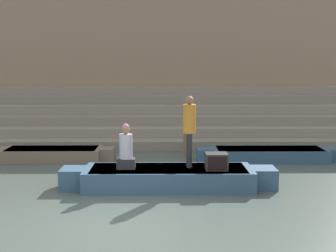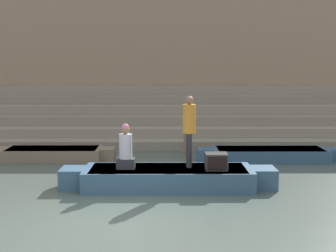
{
  "view_description": "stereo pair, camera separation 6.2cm",
  "coord_description": "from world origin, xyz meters",
  "px_view_note": "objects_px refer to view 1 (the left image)",
  "views": [
    {
      "loc": [
        0.87,
        -9.02,
        3.19
      ],
      "look_at": [
        1.0,
        3.66,
        1.41
      ],
      "focal_mm": 50.0,
      "sensor_mm": 36.0,
      "label": 1
    },
    {
      "loc": [
        0.93,
        -9.03,
        3.19
      ],
      "look_at": [
        1.0,
        3.66,
        1.41
      ],
      "focal_mm": 50.0,
      "sensor_mm": 36.0,
      "label": 2
    }
  ],
  "objects_px": {
    "person_standing": "(189,126)",
    "moored_boat_distant": "(52,154)",
    "moored_boat_shore": "(269,154)",
    "person_rowing": "(126,150)",
    "mooring_post": "(186,139)",
    "tv_set": "(216,161)",
    "rowboat_main": "(168,177)"
  },
  "relations": [
    {
      "from": "moored_boat_shore",
      "to": "rowboat_main",
      "type": "bearing_deg",
      "value": -133.65
    },
    {
      "from": "person_rowing",
      "to": "moored_boat_shore",
      "type": "bearing_deg",
      "value": 28.21
    },
    {
      "from": "person_rowing",
      "to": "tv_set",
      "type": "bearing_deg",
      "value": -12.48
    },
    {
      "from": "tv_set",
      "to": "person_rowing",
      "type": "bearing_deg",
      "value": -179.2
    },
    {
      "from": "moored_boat_shore",
      "to": "mooring_post",
      "type": "height_order",
      "value": "mooring_post"
    },
    {
      "from": "moored_boat_shore",
      "to": "mooring_post",
      "type": "bearing_deg",
      "value": 164.87
    },
    {
      "from": "person_standing",
      "to": "tv_set",
      "type": "bearing_deg",
      "value": -14.26
    },
    {
      "from": "rowboat_main",
      "to": "person_standing",
      "type": "height_order",
      "value": "person_standing"
    },
    {
      "from": "person_rowing",
      "to": "mooring_post",
      "type": "distance_m",
      "value": 4.43
    },
    {
      "from": "person_rowing",
      "to": "moored_boat_shore",
      "type": "height_order",
      "value": "person_rowing"
    },
    {
      "from": "rowboat_main",
      "to": "person_rowing",
      "type": "height_order",
      "value": "person_rowing"
    },
    {
      "from": "person_standing",
      "to": "mooring_post",
      "type": "height_order",
      "value": "person_standing"
    },
    {
      "from": "moored_boat_shore",
      "to": "moored_boat_distant",
      "type": "relative_size",
      "value": 1.17
    },
    {
      "from": "tv_set",
      "to": "moored_boat_distant",
      "type": "distance_m",
      "value": 6.06
    },
    {
      "from": "rowboat_main",
      "to": "mooring_post",
      "type": "height_order",
      "value": "mooring_post"
    },
    {
      "from": "moored_boat_shore",
      "to": "tv_set",
      "type": "bearing_deg",
      "value": -119.96
    },
    {
      "from": "rowboat_main",
      "to": "moored_boat_distant",
      "type": "distance_m",
      "value": 5.01
    },
    {
      "from": "rowboat_main",
      "to": "tv_set",
      "type": "relative_size",
      "value": 9.85
    },
    {
      "from": "person_standing",
      "to": "moored_boat_shore",
      "type": "xyz_separation_m",
      "value": [
        2.76,
        3.12,
        -1.35
      ]
    },
    {
      "from": "person_standing",
      "to": "person_rowing",
      "type": "bearing_deg",
      "value": -164.22
    },
    {
      "from": "person_standing",
      "to": "mooring_post",
      "type": "bearing_deg",
      "value": 98.55
    },
    {
      "from": "moored_boat_shore",
      "to": "moored_boat_distant",
      "type": "height_order",
      "value": "same"
    },
    {
      "from": "person_rowing",
      "to": "moored_boat_distant",
      "type": "height_order",
      "value": "person_rowing"
    },
    {
      "from": "moored_boat_shore",
      "to": "moored_boat_distant",
      "type": "bearing_deg",
      "value": -179.25
    },
    {
      "from": "moored_boat_distant",
      "to": "mooring_post",
      "type": "distance_m",
      "value": 4.43
    },
    {
      "from": "rowboat_main",
      "to": "tv_set",
      "type": "bearing_deg",
      "value": -6.71
    },
    {
      "from": "person_standing",
      "to": "moored_boat_distant",
      "type": "xyz_separation_m",
      "value": [
        -4.24,
        3.22,
        -1.35
      ]
    },
    {
      "from": "tv_set",
      "to": "person_standing",
      "type": "bearing_deg",
      "value": 160.02
    },
    {
      "from": "person_standing",
      "to": "rowboat_main",
      "type": "bearing_deg",
      "value": -154.82
    },
    {
      "from": "person_standing",
      "to": "mooring_post",
      "type": "relative_size",
      "value": 1.61
    },
    {
      "from": "moored_boat_distant",
      "to": "tv_set",
      "type": "bearing_deg",
      "value": -39.95
    },
    {
      "from": "mooring_post",
      "to": "moored_boat_shore",
      "type": "bearing_deg",
      "value": -16.73
    }
  ]
}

